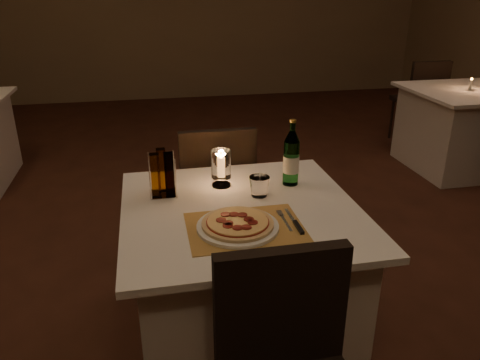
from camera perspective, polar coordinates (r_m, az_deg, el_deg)
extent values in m
cube|color=#432115|center=(2.69, -4.85, -14.49)|extent=(8.00, 10.00, 0.02)
cube|color=white|center=(2.19, 0.11, -12.49)|extent=(0.88, 0.88, 0.71)
cube|color=white|center=(2.00, 0.12, -3.79)|extent=(1.00, 1.00, 0.03)
cube|color=black|center=(1.51, 5.02, -15.31)|extent=(0.42, 0.05, 0.42)
cube|color=black|center=(2.82, -3.18, -1.45)|extent=(0.42, 0.42, 0.05)
cube|color=black|center=(2.56, -2.67, 1.57)|extent=(0.42, 0.05, 0.42)
cylinder|color=black|center=(3.10, -0.44, -3.96)|extent=(0.03, 0.03, 0.44)
cylinder|color=black|center=(3.06, -6.72, -4.51)|extent=(0.03, 0.03, 0.44)
cylinder|color=black|center=(2.81, 0.91, -7.03)|extent=(0.03, 0.03, 0.44)
cylinder|color=black|center=(2.77, -6.05, -7.70)|extent=(0.03, 0.03, 0.44)
cube|color=#B0813D|center=(1.83, 0.65, -5.85)|extent=(0.45, 0.34, 0.00)
cylinder|color=white|center=(1.82, -0.28, -5.70)|extent=(0.32, 0.32, 0.01)
cylinder|color=#D8B77F|center=(1.81, -0.28, -5.34)|extent=(0.28, 0.28, 0.01)
cylinder|color=maroon|center=(1.81, -0.28, -5.13)|extent=(0.24, 0.24, 0.00)
cylinder|color=#EACC7F|center=(1.81, -0.28, -5.03)|extent=(0.24, 0.24, 0.00)
cylinder|color=maroon|center=(1.81, 1.08, -4.79)|extent=(0.04, 0.04, 0.00)
cylinder|color=maroon|center=(1.85, 0.28, -4.27)|extent=(0.04, 0.04, 0.00)
cylinder|color=maroon|center=(1.85, -0.75, -4.20)|extent=(0.04, 0.04, 0.00)
cylinder|color=maroon|center=(1.85, -1.78, -4.20)|extent=(0.04, 0.04, 0.00)
cylinder|color=maroon|center=(1.81, -2.33, -4.89)|extent=(0.04, 0.04, 0.00)
cylinder|color=maroon|center=(1.79, -1.46, -5.26)|extent=(0.04, 0.04, 0.00)
cylinder|color=maroon|center=(1.77, -1.49, -5.58)|extent=(0.04, 0.04, 0.00)
cylinder|color=maroon|center=(1.75, -0.29, -5.83)|extent=(0.04, 0.04, 0.00)
cylinder|color=maroon|center=(1.76, 0.78, -5.77)|extent=(0.04, 0.04, 0.00)
cylinder|color=maroon|center=(1.79, 1.56, -5.17)|extent=(0.04, 0.04, 0.00)
cube|color=silver|center=(1.86, 5.63, -5.23)|extent=(0.01, 0.14, 0.00)
cube|color=silver|center=(1.94, 4.90, -4.07)|extent=(0.02, 0.05, 0.00)
cube|color=black|center=(1.83, 7.14, -5.72)|extent=(0.02, 0.10, 0.01)
cube|color=silver|center=(1.92, 6.11, -4.31)|extent=(0.01, 0.12, 0.00)
cylinder|color=#60B367|center=(2.20, 6.24, 2.08)|extent=(0.07, 0.07, 0.21)
cylinder|color=#60B367|center=(2.14, 6.44, 6.49)|extent=(0.03, 0.03, 0.04)
cylinder|color=gold|center=(2.13, 6.47, 7.16)|extent=(0.03, 0.03, 0.01)
cylinder|color=silver|center=(2.20, 6.23, 1.96)|extent=(0.08, 0.08, 0.08)
cylinder|color=white|center=(2.20, -2.29, -0.58)|extent=(0.09, 0.09, 0.01)
cylinder|color=white|center=(2.19, -2.30, -0.06)|extent=(0.02, 0.02, 0.04)
cylinder|color=white|center=(2.16, -2.33, 1.98)|extent=(0.09, 0.09, 0.13)
cylinder|color=white|center=(2.17, -2.33, 1.66)|extent=(0.02, 0.02, 0.10)
ellipsoid|color=orange|center=(2.15, -2.35, 3.17)|extent=(0.02, 0.02, 0.03)
cube|color=white|center=(2.14, -9.29, -1.65)|extent=(0.12, 0.12, 0.01)
cylinder|color=white|center=(2.05, -10.90, -0.03)|extent=(0.01, 0.01, 0.18)
cylinder|color=white|center=(2.06, -7.85, 0.20)|extent=(0.01, 0.01, 0.18)
cylinder|color=white|center=(2.15, -10.98, 1.08)|extent=(0.01, 0.01, 0.18)
cylinder|color=white|center=(2.16, -8.07, 1.31)|extent=(0.01, 0.01, 0.18)
cube|color=#BF8C33|center=(2.07, -10.25, 0.54)|extent=(0.04, 0.04, 0.20)
cube|color=#3F1E14|center=(2.07, -8.60, 0.67)|extent=(0.04, 0.04, 0.20)
cube|color=#BF8C33|center=(2.13, -9.51, 1.20)|extent=(0.04, 0.04, 0.20)
cylinder|color=black|center=(5.51, -26.94, 5.65)|extent=(0.03, 0.03, 0.44)
cube|color=white|center=(4.81, 25.42, 5.38)|extent=(0.88, 0.88, 0.71)
cube|color=white|center=(4.72, 26.18, 9.65)|extent=(1.00, 1.00, 0.03)
cube|color=black|center=(5.42, 20.73, 9.05)|extent=(0.42, 0.42, 0.05)
cube|color=black|center=(5.22, 22.13, 10.97)|extent=(0.42, 0.05, 0.42)
cylinder|color=black|center=(5.70, 20.99, 7.14)|extent=(0.03, 0.03, 0.44)
cylinder|color=black|center=(5.53, 17.97, 7.09)|extent=(0.03, 0.03, 0.44)
cylinder|color=black|center=(5.43, 22.83, 6.13)|extent=(0.03, 0.03, 0.44)
cylinder|color=black|center=(5.25, 19.73, 6.05)|extent=(0.03, 0.03, 0.44)
cylinder|color=white|center=(4.71, 26.31, 10.35)|extent=(0.03, 0.03, 0.09)
ellipsoid|color=orange|center=(4.70, 26.42, 10.96)|extent=(0.01, 0.01, 0.02)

